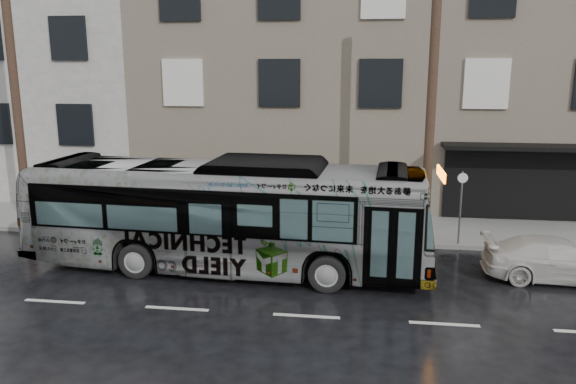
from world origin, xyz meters
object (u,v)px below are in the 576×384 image
utility_pole_front (431,105)px  bus (226,215)px  sign_post (460,208)px  utility_pole_rear (16,101)px  white_sedan (559,260)px

utility_pole_front → bus: (-5.94, -2.87, -3.01)m
sign_post → bus: 7.61m
utility_pole_rear → sign_post: bearing=0.0°
utility_pole_front → utility_pole_rear: same height
sign_post → white_sedan: 3.49m
sign_post → utility_pole_front: bearing=180.0°
utility_pole_front → utility_pole_rear: (-14.00, 0.00, 0.00)m
utility_pole_rear → bus: 9.07m
sign_post → bus: (-7.04, -2.87, 0.29)m
utility_pole_rear → white_sedan: 18.03m
utility_pole_front → utility_pole_rear: bearing=180.0°
sign_post → utility_pole_rear: bearing=180.0°
utility_pole_rear → white_sedan: size_ratio=2.22×
utility_pole_rear → sign_post: (15.10, 0.00, -3.30)m
utility_pole_rear → bus: bearing=-19.6°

